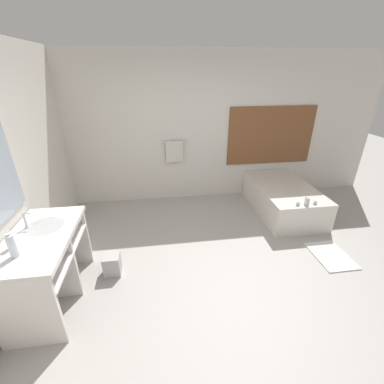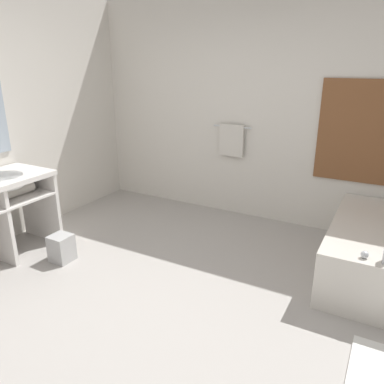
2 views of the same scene
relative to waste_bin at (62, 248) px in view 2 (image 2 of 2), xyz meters
name	(u,v)px [view 2 (image 2 of 2)]	position (x,y,z in m)	size (l,w,h in m)	color
ground_plane	(159,305)	(1.28, -0.16, -0.14)	(16.00, 16.00, 0.00)	#A8A39E
wall_back_with_blinds	(262,112)	(1.33, 2.07, 1.21)	(7.40, 0.13, 2.70)	silver
waste_bin	(62,248)	(0.00, 0.00, 0.00)	(0.20, 0.20, 0.28)	#B2B2B2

